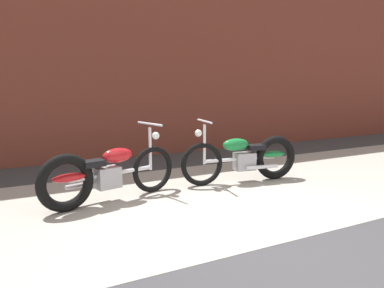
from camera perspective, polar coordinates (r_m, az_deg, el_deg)
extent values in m
plane|color=#38383A|center=(3.82, 12.35, -15.18)|extent=(80.00, 80.00, 0.00)
cube|color=#9E998E|center=(5.19, -0.19, -8.30)|extent=(36.00, 3.50, 0.01)
cube|color=brown|center=(8.21, -11.64, 14.63)|extent=(36.00, 0.50, 4.73)
torus|color=black|center=(5.41, -6.09, -3.92)|extent=(0.68, 0.23, 0.68)
torus|color=black|center=(4.81, -19.01, -5.73)|extent=(0.74, 0.30, 0.73)
cylinder|color=silver|center=(5.07, -12.17, -4.50)|extent=(1.21, 0.34, 0.06)
cube|color=#99999E|center=(5.04, -12.95, -5.07)|extent=(0.36, 0.29, 0.28)
ellipsoid|color=red|center=(5.05, -11.47, -1.73)|extent=(0.47, 0.29, 0.20)
ellipsoid|color=red|center=(4.81, -18.49, -4.96)|extent=(0.47, 0.28, 0.10)
cube|color=black|center=(4.90, -15.11, -2.91)|extent=(0.32, 0.26, 0.08)
cylinder|color=silver|center=(5.32, -6.50, -0.73)|extent=(0.05, 0.05, 0.62)
cylinder|color=silver|center=(5.27, -6.57, 3.13)|extent=(0.17, 0.57, 0.03)
sphere|color=white|center=(5.35, -5.65, 1.29)|extent=(0.11, 0.11, 0.11)
cylinder|color=silver|center=(5.09, -16.12, -5.99)|extent=(0.55, 0.19, 0.06)
torus|color=black|center=(5.71, 1.55, -3.17)|extent=(0.68, 0.18, 0.68)
torus|color=black|center=(6.26, 12.79, -2.05)|extent=(0.74, 0.24, 0.73)
cylinder|color=silver|center=(5.95, 7.44, -2.33)|extent=(1.23, 0.24, 0.06)
cube|color=#99999E|center=(5.99, 8.12, -2.66)|extent=(0.35, 0.27, 0.28)
ellipsoid|color=#197A38|center=(5.87, 6.79, -0.09)|extent=(0.46, 0.25, 0.20)
ellipsoid|color=#197A38|center=(6.23, 12.41, -1.54)|extent=(0.46, 0.24, 0.10)
cube|color=black|center=(6.05, 9.86, -0.48)|extent=(0.31, 0.24, 0.08)
cylinder|color=silver|center=(5.66, 1.94, -0.07)|extent=(0.05, 0.05, 0.62)
cylinder|color=silver|center=(5.62, 1.96, 3.55)|extent=(0.12, 0.58, 0.03)
sphere|color=white|center=(5.60, 1.00, 1.69)|extent=(0.11, 0.11, 0.11)
cylinder|color=silver|center=(5.99, 10.80, -3.51)|extent=(0.55, 0.14, 0.06)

